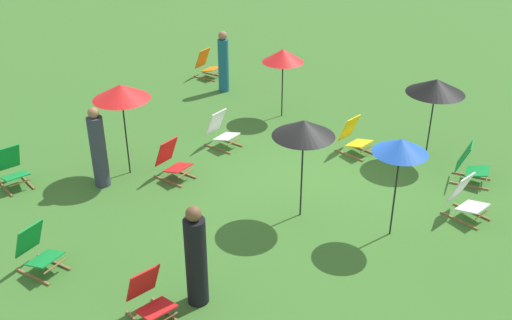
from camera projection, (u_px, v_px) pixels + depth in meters
The scene contains 18 objects.
ground_plane at pixel (308, 198), 11.62m from camera, with size 40.00×40.00×0.00m, color #386B28.
deckchair_0 at pixel (354, 137), 13.17m from camera, with size 0.62×0.84×0.83m.
deckchair_1 at pixel (466, 199), 10.90m from camera, with size 0.66×0.86×0.83m.
deckchair_2 at pixel (172, 161), 12.18m from camera, with size 0.52×0.79×0.83m.
deckchair_3 at pixel (12, 169), 11.90m from camera, with size 0.69×0.87×0.83m.
deckchair_4 at pixel (207, 65), 17.43m from camera, with size 0.48×0.76×0.83m.
deckchair_5 at pixel (470, 165), 12.03m from camera, with size 0.59×0.82×0.83m.
deckchair_6 at pixel (150, 298), 8.54m from camera, with size 0.67×0.86×0.83m.
deckchair_7 at pixel (221, 131), 13.46m from camera, with size 0.53×0.79×0.83m.
deckchair_8 at pixel (37, 251), 9.53m from camera, with size 0.50×0.77×0.83m.
umbrella_0 at pixel (121, 92), 11.67m from camera, with size 1.14×1.14×1.97m.
umbrella_1 at pixel (401, 146), 9.75m from camera, with size 0.93×0.93×1.87m.
umbrella_2 at pixel (304, 128), 10.27m from camera, with size 1.11×1.11×1.93m.
umbrella_3 at pixel (436, 86), 12.32m from camera, with size 1.22×1.22×1.82m.
umbrella_4 at pixel (283, 56), 14.36m from camera, with size 1.01×1.01×1.74m.
person_0 at pixel (223, 63), 16.23m from camera, with size 0.30×0.30×1.69m.
person_1 at pixel (98, 150), 11.70m from camera, with size 0.33×0.33×1.69m.
person_2 at pixel (196, 259), 8.66m from camera, with size 0.38×0.38×1.68m.
Camera 1 is at (-8.91, -4.42, 6.15)m, focal length 41.87 mm.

